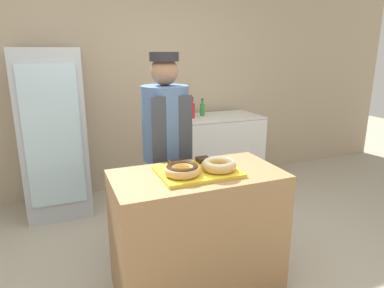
# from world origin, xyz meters

# --- Properties ---
(ground_plane) EXTENTS (14.00, 14.00, 0.00)m
(ground_plane) POSITION_xyz_m (0.00, 0.00, 0.00)
(ground_plane) COLOR #A89E89
(wall_back) EXTENTS (8.00, 0.06, 2.70)m
(wall_back) POSITION_xyz_m (0.00, 2.13, 1.35)
(wall_back) COLOR tan
(wall_back) RESTS_ON ground_plane
(display_counter) EXTENTS (1.16, 0.61, 0.89)m
(display_counter) POSITION_xyz_m (0.00, 0.00, 0.45)
(display_counter) COLOR #997047
(display_counter) RESTS_ON ground_plane
(serving_tray) EXTENTS (0.54, 0.41, 0.02)m
(serving_tray) POSITION_xyz_m (0.00, 0.00, 0.90)
(serving_tray) COLOR yellow
(serving_tray) RESTS_ON display_counter
(donut_chocolate_glaze) EXTENTS (0.24, 0.24, 0.07)m
(donut_chocolate_glaze) POSITION_xyz_m (-0.13, -0.06, 0.95)
(donut_chocolate_glaze) COLOR tan
(donut_chocolate_glaze) RESTS_ON serving_tray
(donut_light_glaze) EXTENTS (0.24, 0.24, 0.07)m
(donut_light_glaze) POSITION_xyz_m (0.13, -0.06, 0.95)
(donut_light_glaze) COLOR tan
(donut_light_glaze) RESTS_ON serving_tray
(brownie_back_left) EXTENTS (0.09, 0.09, 0.03)m
(brownie_back_left) POSITION_xyz_m (-0.11, 0.14, 0.93)
(brownie_back_left) COLOR black
(brownie_back_left) RESTS_ON serving_tray
(brownie_back_right) EXTENTS (0.09, 0.09, 0.03)m
(brownie_back_right) POSITION_xyz_m (0.11, 0.14, 0.93)
(brownie_back_right) COLOR black
(brownie_back_right) RESTS_ON serving_tray
(baker_person) EXTENTS (0.38, 0.38, 1.69)m
(baker_person) POSITION_xyz_m (-0.03, 0.61, 0.89)
(baker_person) COLOR #4C4C51
(baker_person) RESTS_ON ground_plane
(beverage_fridge) EXTENTS (0.63, 0.67, 1.73)m
(beverage_fridge) POSITION_xyz_m (-0.90, 1.74, 0.86)
(beverage_fridge) COLOR #ADB2B7
(beverage_fridge) RESTS_ON ground_plane
(chest_freezer) EXTENTS (0.98, 0.62, 0.91)m
(chest_freezer) POSITION_xyz_m (1.04, 1.74, 0.46)
(chest_freezer) COLOR silver
(chest_freezer) RESTS_ON ground_plane
(bottle_green) EXTENTS (0.06, 0.06, 0.21)m
(bottle_green) POSITION_xyz_m (0.84, 1.83, 0.99)
(bottle_green) COLOR #2D8C38
(bottle_green) RESTS_ON chest_freezer
(bottle_red) EXTENTS (0.07, 0.07, 0.25)m
(bottle_red) POSITION_xyz_m (0.67, 1.74, 1.01)
(bottle_red) COLOR red
(bottle_red) RESTS_ON chest_freezer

